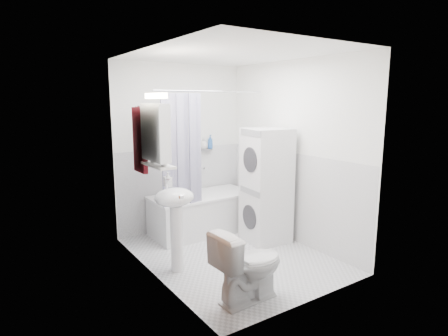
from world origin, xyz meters
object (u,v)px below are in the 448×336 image
bathtub (202,211)px  washer_dryer (266,186)px  sink (175,210)px  toilet (249,265)px

bathtub → washer_dryer: 1.04m
sink → toilet: sink is taller
bathtub → washer_dryer: washer_dryer is taller
sink → washer_dryer: (1.43, 0.17, 0.06)m
sink → toilet: (0.29, -0.94, -0.35)m
toilet → sink: bearing=15.2°
sink → bathtub: bearing=46.5°
toilet → bathtub: bearing=-19.5°
sink → washer_dryer: size_ratio=0.68×
bathtub → toilet: (-0.59, -1.87, 0.04)m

